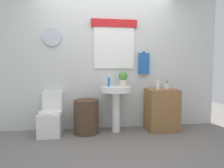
{
  "coord_description": "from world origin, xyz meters",
  "views": [
    {
      "loc": [
        -0.29,
        -2.23,
        1.09
      ],
      "look_at": [
        0.08,
        0.8,
        0.87
      ],
      "focal_mm": 28.25,
      "sensor_mm": 36.0,
      "label": 1
    }
  ],
  "objects_px": {
    "pedestal_sink": "(116,97)",
    "wooden_cabinet": "(162,109)",
    "soap_bottle": "(109,82)",
    "potted_plant": "(123,78)",
    "toothbrush_cup": "(167,86)",
    "toilet": "(52,117)",
    "lotion_bottle": "(158,85)",
    "laundry_hamper": "(86,116)"
  },
  "relations": [
    {
      "from": "pedestal_sink",
      "to": "soap_bottle",
      "type": "relative_size",
      "value": 5.32
    },
    {
      "from": "toilet",
      "to": "pedestal_sink",
      "type": "xyz_separation_m",
      "value": [
        1.12,
        -0.04,
        0.34
      ]
    },
    {
      "from": "pedestal_sink",
      "to": "wooden_cabinet",
      "type": "height_order",
      "value": "pedestal_sink"
    },
    {
      "from": "laundry_hamper",
      "to": "lotion_bottle",
      "type": "xyz_separation_m",
      "value": [
        1.29,
        -0.04,
        0.55
      ]
    },
    {
      "from": "toilet",
      "to": "soap_bottle",
      "type": "height_order",
      "value": "soap_bottle"
    },
    {
      "from": "pedestal_sink",
      "to": "potted_plant",
      "type": "bearing_deg",
      "value": 23.2
    },
    {
      "from": "toilet",
      "to": "lotion_bottle",
      "type": "height_order",
      "value": "lotion_bottle"
    },
    {
      "from": "soap_bottle",
      "to": "potted_plant",
      "type": "bearing_deg",
      "value": 2.2
    },
    {
      "from": "toothbrush_cup",
      "to": "toilet",
      "type": "bearing_deg",
      "value": 179.57
    },
    {
      "from": "soap_bottle",
      "to": "potted_plant",
      "type": "relative_size",
      "value": 0.58
    },
    {
      "from": "potted_plant",
      "to": "lotion_bottle",
      "type": "bearing_deg",
      "value": -9.14
    },
    {
      "from": "potted_plant",
      "to": "pedestal_sink",
      "type": "bearing_deg",
      "value": -156.8
    },
    {
      "from": "soap_bottle",
      "to": "lotion_bottle",
      "type": "xyz_separation_m",
      "value": [
        0.88,
        -0.09,
        -0.05
      ]
    },
    {
      "from": "wooden_cabinet",
      "to": "potted_plant",
      "type": "xyz_separation_m",
      "value": [
        -0.72,
        0.06,
        0.58
      ]
    },
    {
      "from": "potted_plant",
      "to": "lotion_bottle",
      "type": "xyz_separation_m",
      "value": [
        0.62,
        -0.1,
        -0.12
      ]
    },
    {
      "from": "wooden_cabinet",
      "to": "toothbrush_cup",
      "type": "relative_size",
      "value": 4.11
    },
    {
      "from": "soap_bottle",
      "to": "toothbrush_cup",
      "type": "bearing_deg",
      "value": -1.6
    },
    {
      "from": "toothbrush_cup",
      "to": "lotion_bottle",
      "type": "bearing_deg",
      "value": -162.5
    },
    {
      "from": "potted_plant",
      "to": "toothbrush_cup",
      "type": "height_order",
      "value": "potted_plant"
    },
    {
      "from": "toilet",
      "to": "toothbrush_cup",
      "type": "xyz_separation_m",
      "value": [
        2.07,
        -0.02,
        0.53
      ]
    },
    {
      "from": "pedestal_sink",
      "to": "wooden_cabinet",
      "type": "xyz_separation_m",
      "value": [
        0.86,
        0.0,
        -0.25
      ]
    },
    {
      "from": "laundry_hamper",
      "to": "lotion_bottle",
      "type": "distance_m",
      "value": 1.4
    },
    {
      "from": "toilet",
      "to": "soap_bottle",
      "type": "xyz_separation_m",
      "value": [
        1.0,
        0.01,
        0.61
      ]
    },
    {
      "from": "laundry_hamper",
      "to": "pedestal_sink",
      "type": "bearing_deg",
      "value": 0.0
    },
    {
      "from": "toilet",
      "to": "laundry_hamper",
      "type": "relative_size",
      "value": 1.28
    },
    {
      "from": "wooden_cabinet",
      "to": "lotion_bottle",
      "type": "relative_size",
      "value": 4.64
    },
    {
      "from": "laundry_hamper",
      "to": "lotion_bottle",
      "type": "relative_size",
      "value": 3.58
    },
    {
      "from": "laundry_hamper",
      "to": "pedestal_sink",
      "type": "relative_size",
      "value": 0.72
    },
    {
      "from": "lotion_bottle",
      "to": "toothbrush_cup",
      "type": "distance_m",
      "value": 0.2
    },
    {
      "from": "toilet",
      "to": "lotion_bottle",
      "type": "bearing_deg",
      "value": -2.3
    },
    {
      "from": "pedestal_sink",
      "to": "potted_plant",
      "type": "xyz_separation_m",
      "value": [
        0.14,
        0.06,
        0.33
      ]
    },
    {
      "from": "potted_plant",
      "to": "toothbrush_cup",
      "type": "distance_m",
      "value": 0.83
    },
    {
      "from": "laundry_hamper",
      "to": "potted_plant",
      "type": "relative_size",
      "value": 2.21
    },
    {
      "from": "toilet",
      "to": "wooden_cabinet",
      "type": "height_order",
      "value": "wooden_cabinet"
    },
    {
      "from": "toothbrush_cup",
      "to": "soap_bottle",
      "type": "bearing_deg",
      "value": 178.4
    },
    {
      "from": "laundry_hamper",
      "to": "toothbrush_cup",
      "type": "distance_m",
      "value": 1.57
    },
    {
      "from": "pedestal_sink",
      "to": "toothbrush_cup",
      "type": "height_order",
      "value": "toothbrush_cup"
    },
    {
      "from": "wooden_cabinet",
      "to": "soap_bottle",
      "type": "xyz_separation_m",
      "value": [
        -0.98,
        0.05,
        0.52
      ]
    },
    {
      "from": "lotion_bottle",
      "to": "potted_plant",
      "type": "bearing_deg",
      "value": 170.86
    },
    {
      "from": "toilet",
      "to": "laundry_hamper",
      "type": "height_order",
      "value": "toilet"
    },
    {
      "from": "wooden_cabinet",
      "to": "toothbrush_cup",
      "type": "distance_m",
      "value": 0.44
    },
    {
      "from": "pedestal_sink",
      "to": "wooden_cabinet",
      "type": "distance_m",
      "value": 0.89
    }
  ]
}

